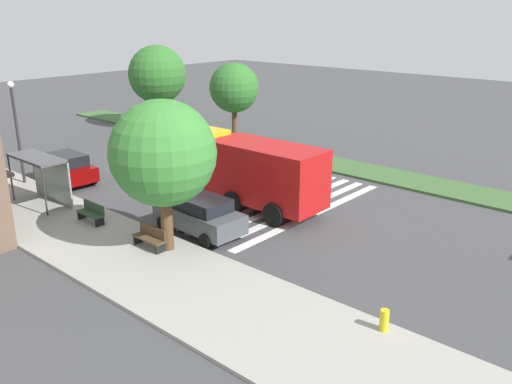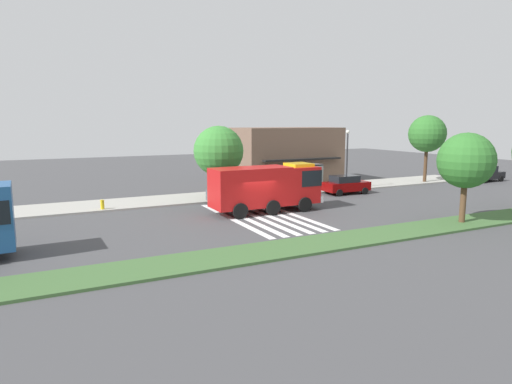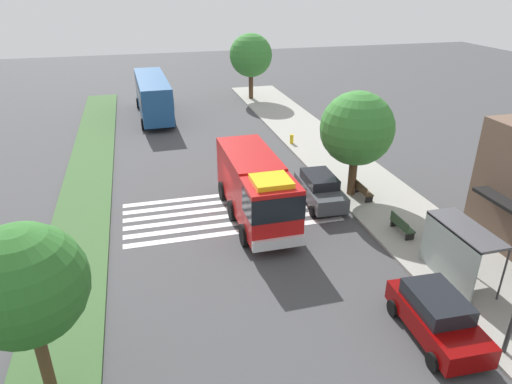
% 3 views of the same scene
% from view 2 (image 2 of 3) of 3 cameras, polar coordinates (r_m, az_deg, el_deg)
% --- Properties ---
extents(ground_plane, '(120.00, 120.00, 0.00)m').
position_cam_2_polar(ground_plane, '(31.12, 0.46, -3.17)').
color(ground_plane, '#424244').
extents(sidewalk, '(60.00, 4.94, 0.14)m').
position_cam_2_polar(sidewalk, '(39.11, -5.44, -0.58)').
color(sidewalk, '#9E9B93').
rests_on(sidewalk, ground_plane).
extents(median_strip, '(60.00, 3.00, 0.14)m').
position_cam_2_polar(median_strip, '(24.50, 8.94, -6.50)').
color(median_strip, '#3D6033').
rests_on(median_strip, ground_plane).
extents(crosswalk, '(4.95, 11.58, 0.01)m').
position_cam_2_polar(crosswalk, '(31.20, 0.77, -3.13)').
color(crosswalk, silver).
rests_on(crosswalk, ground_plane).
extents(fire_truck, '(8.38, 2.88, 3.50)m').
position_cam_2_polar(fire_truck, '(32.46, 1.69, 0.82)').
color(fire_truck, '#B71414').
rests_on(fire_truck, ground_plane).
extents(parked_car_west, '(4.45, 2.18, 1.72)m').
position_cam_2_polar(parked_car_west, '(35.76, -2.81, -0.12)').
color(parked_car_west, '#474C51').
rests_on(parked_car_west, ground_plane).
extents(parked_car_mid, '(4.30, 2.23, 1.72)m').
position_cam_2_polar(parked_car_mid, '(41.48, 11.51, 0.97)').
color(parked_car_mid, '#720505').
rests_on(parked_car_mid, ground_plane).
extents(parked_car_east, '(4.55, 2.15, 1.76)m').
position_cam_2_polar(parked_car_east, '(55.36, 27.46, 2.13)').
color(parked_car_east, black).
rests_on(parked_car_east, ground_plane).
extents(bus_stop_shelter, '(3.50, 1.40, 2.46)m').
position_cam_2_polar(bus_stop_shelter, '(41.89, 6.43, 2.55)').
color(bus_stop_shelter, '#4C4C51').
rests_on(bus_stop_shelter, sidewalk).
extents(bench_near_shelter, '(1.60, 0.50, 0.90)m').
position_cam_2_polar(bench_near_shelter, '(40.06, 1.57, 0.44)').
color(bench_near_shelter, '#2D472D').
rests_on(bench_near_shelter, sidewalk).
extents(bench_west_of_shelter, '(1.60, 0.50, 0.90)m').
position_cam_2_polar(bench_west_of_shelter, '(38.25, -4.12, 0.01)').
color(bench_west_of_shelter, '#4C3823').
rests_on(bench_west_of_shelter, sidewalk).
extents(street_lamp, '(0.36, 0.36, 5.67)m').
position_cam_2_polar(street_lamp, '(43.50, 11.67, 4.82)').
color(street_lamp, '#2D2D30').
rests_on(street_lamp, sidewalk).
extents(storefront_building, '(11.23, 6.41, 5.97)m').
position_cam_2_polar(storefront_building, '(48.02, 4.02, 4.73)').
color(storefront_building, brown).
rests_on(storefront_building, ground_plane).
extents(sidewalk_tree_west, '(4.19, 4.19, 6.13)m').
position_cam_2_polar(sidewalk_tree_west, '(37.24, -4.84, 5.27)').
color(sidewalk_tree_west, '#513823').
rests_on(sidewalk_tree_west, sidewalk).
extents(sidewalk_tree_east, '(3.94, 3.94, 7.15)m').
position_cam_2_polar(sidewalk_tree_east, '(51.16, 21.23, 7.00)').
color(sidewalk_tree_east, '#47301E').
rests_on(sidewalk_tree_east, sidewalk).
extents(median_tree_far_west, '(3.55, 3.55, 5.79)m').
position_cam_2_polar(median_tree_far_west, '(31.22, 25.48, 3.65)').
color(median_tree_far_west, '#513823').
rests_on(median_tree_far_west, median_strip).
extents(fire_hydrant, '(0.28, 0.28, 0.70)m').
position_cam_2_polar(fire_hydrant, '(34.84, -19.21, -1.54)').
color(fire_hydrant, gold).
rests_on(fire_hydrant, sidewalk).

